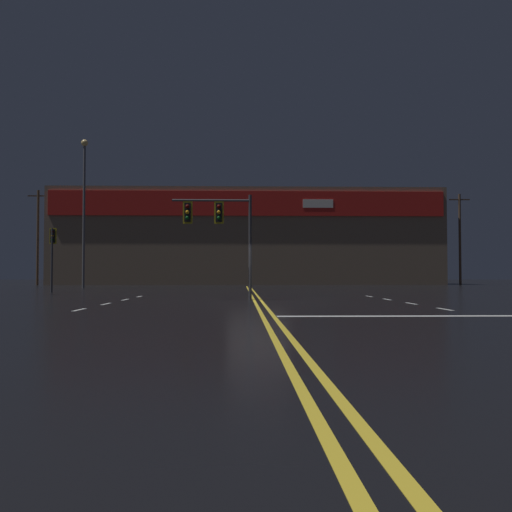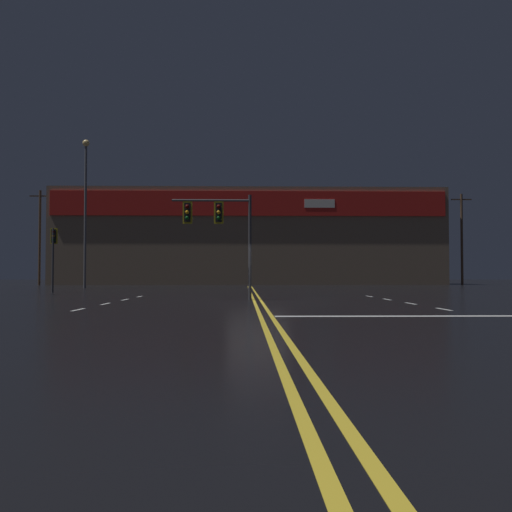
% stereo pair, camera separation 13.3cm
% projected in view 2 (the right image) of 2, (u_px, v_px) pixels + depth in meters
% --- Properties ---
extents(ground_plane, '(200.00, 200.00, 0.00)m').
position_uv_depth(ground_plane, '(258.00, 302.00, 23.58)').
color(ground_plane, black).
extents(road_markings, '(17.37, 60.00, 0.01)m').
position_uv_depth(road_markings, '(293.00, 304.00, 21.75)').
color(road_markings, gold).
rests_on(road_markings, ground).
extents(traffic_signal_median, '(3.51, 0.36, 4.64)m').
position_uv_depth(traffic_signal_median, '(217.00, 221.00, 25.10)').
color(traffic_signal_median, '#38383D').
rests_on(traffic_signal_median, ground).
extents(traffic_signal_corner_northwest, '(0.42, 0.36, 4.01)m').
position_uv_depth(traffic_signal_corner_northwest, '(54.00, 245.00, 35.46)').
color(traffic_signal_corner_northwest, '#38383D').
rests_on(traffic_signal_corner_northwest, ground).
extents(streetlight_median_approach, '(0.56, 0.56, 12.18)m').
position_uv_depth(streetlight_median_approach, '(85.00, 196.00, 46.58)').
color(streetlight_median_approach, '#59595E').
rests_on(streetlight_median_approach, ground).
extents(building_backdrop, '(42.38, 10.23, 10.41)m').
position_uv_depth(building_backdrop, '(249.00, 238.00, 64.77)').
color(building_backdrop, '#7A6651').
rests_on(building_backdrop, ground).
extents(utility_pole_row, '(47.06, 0.26, 9.99)m').
position_uv_depth(utility_pole_row, '(250.00, 237.00, 60.45)').
color(utility_pole_row, '#4C3828').
rests_on(utility_pole_row, ground).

